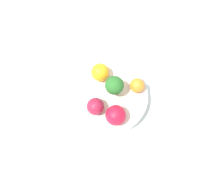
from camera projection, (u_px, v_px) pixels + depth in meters
ground_plane at (112, 102)px, 0.65m from camera, size 6.00×6.00×0.00m
table_surface at (112, 101)px, 0.64m from camera, size 1.20×1.20×0.02m
bowl at (112, 98)px, 0.61m from camera, size 0.20×0.20×0.04m
broccoli at (114, 86)px, 0.56m from camera, size 0.05×0.05×0.07m
apple_red at (95, 106)px, 0.56m from camera, size 0.05×0.05×0.05m
apple_green at (116, 115)px, 0.55m from camera, size 0.05×0.05×0.05m
orange_front at (100, 72)px, 0.59m from camera, size 0.05×0.05×0.05m
orange_back at (137, 85)px, 0.58m from camera, size 0.04×0.04×0.04m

